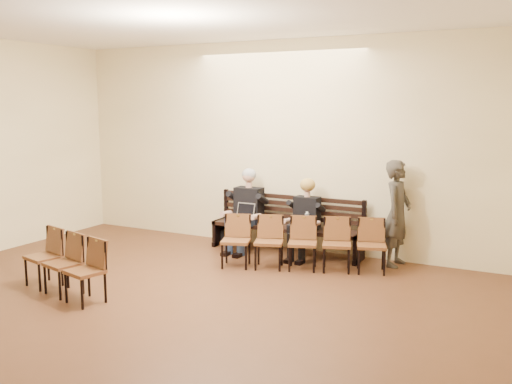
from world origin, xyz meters
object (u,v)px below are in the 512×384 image
seated_man (246,210)px  passerby (398,205)px  water_bottle (307,226)px  seated_woman (305,222)px  bag (229,236)px  bench (286,239)px  chair_row_front (303,243)px  chair_row_back (63,264)px  laptop (242,219)px

seated_man → passerby: (2.49, 0.22, 0.25)m
seated_man → passerby: size_ratio=0.74×
seated_man → water_bottle: (1.20, -0.23, -0.12)m
seated_woman → water_bottle: (0.13, -0.23, -0.01)m
seated_woman → passerby: passerby is taller
water_bottle → passerby: size_ratio=0.12×
bag → passerby: size_ratio=0.19×
bench → chair_row_front: (0.63, -0.77, 0.17)m
chair_row_back → seated_woman: bearing=70.0°
passerby → chair_row_front: bearing=131.7°
laptop → bag: bearing=145.4°
passerby → chair_row_back: passerby is taller
passerby → chair_row_front: passerby is taller
bag → passerby: bearing=0.0°
water_bottle → chair_row_back: bearing=-127.5°
water_bottle → chair_row_front: bearing=-75.8°
chair_row_front → chair_row_back: chair_row_back is taller
bench → bag: bearing=175.0°
seated_woman → chair_row_front: 0.71m
bag → seated_man: bearing=-25.3°
bench → seated_woman: 0.54m
bench → seated_man: (-0.68, -0.12, 0.46)m
chair_row_front → chair_row_back: size_ratio=1.70×
laptop → chair_row_front: (1.27, -0.43, -0.17)m
chair_row_front → water_bottle: bearing=85.1°
water_bottle → passerby: (1.29, 0.45, 0.37)m
seated_man → chair_row_front: seated_man is taller
bag → seated_woman: bearing=-8.2°
seated_man → seated_woman: (1.06, 0.00, -0.11)m
seated_woman → bag: 1.61m
bench → chair_row_back: 3.64m
passerby → chair_row_front: (-1.18, -0.87, -0.54)m
seated_man → chair_row_front: (1.31, -0.65, -0.29)m
chair_row_back → bench: bearing=76.1°
bench → laptop: bearing=-152.6°
chair_row_back → chair_row_front: bearing=60.5°
bench → water_bottle: water_bottle is taller
laptop → water_bottle: size_ratio=1.43×
seated_woman → water_bottle: seated_woman is taller
bench → chair_row_front: 1.00m
bag → chair_row_front: bearing=-26.1°
bag → chair_row_front: chair_row_front is taller
laptop → bench: bearing=33.3°
bench → laptop: (-0.64, -0.33, 0.34)m
bench → chair_row_back: (-1.69, -3.23, 0.17)m
seated_man → chair_row_back: (-1.01, -3.11, -0.29)m
bench → water_bottle: 0.71m
seated_man → laptop: (0.04, -0.21, -0.12)m
seated_woman → laptop: (-1.03, -0.21, -0.01)m
seated_woman → chair_row_back: bearing=-123.7°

